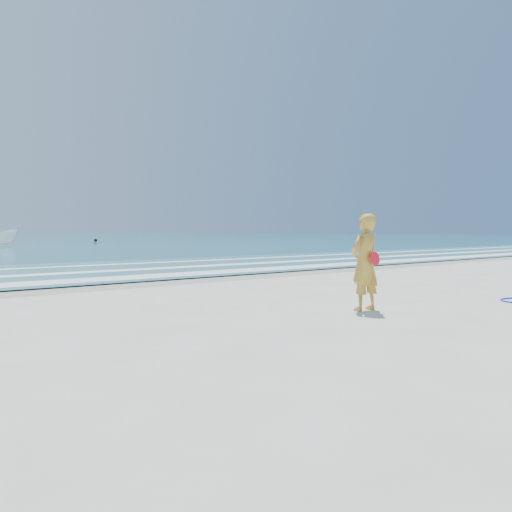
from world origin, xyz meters
TOP-DOWN VIEW (x-y plane):
  - ground at (0.00, 0.00)m, footprint 400.00×400.00m
  - wet_sand at (0.00, 9.00)m, footprint 400.00×2.40m
  - shallow at (0.00, 14.00)m, footprint 400.00×10.00m
  - foam_near at (0.00, 10.30)m, footprint 400.00×1.40m
  - foam_mid at (0.00, 13.20)m, footprint 400.00×0.90m
  - foam_far at (0.00, 16.50)m, footprint 400.00×0.60m
  - buoy at (16.91, 59.66)m, footprint 0.43×0.43m
  - woman at (1.06, 1.48)m, footprint 0.70×0.46m

SIDE VIEW (x-z plane):
  - ground at x=0.00m, z-range 0.00..0.00m
  - wet_sand at x=0.00m, z-range 0.00..0.00m
  - shallow at x=0.00m, z-range 0.04..0.05m
  - foam_near at x=0.00m, z-range 0.05..0.06m
  - foam_mid at x=0.00m, z-range 0.05..0.06m
  - foam_far at x=0.00m, z-range 0.05..0.06m
  - buoy at x=16.91m, z-range 0.04..0.47m
  - woman at x=1.06m, z-range 0.00..1.91m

